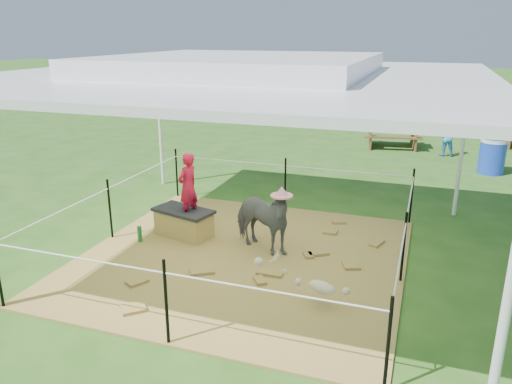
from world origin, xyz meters
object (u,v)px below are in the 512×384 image
(straw_bale, at_px, (184,224))
(trash_barrel, at_px, (492,155))
(woman, at_px, (188,181))
(green_bottle, at_px, (140,234))
(foal, at_px, (322,285))
(picnic_table_near, at_px, (392,136))
(distant_person, at_px, (446,137))
(pony, at_px, (260,220))

(straw_bale, distance_m, trash_barrel, 7.73)
(woman, relative_size, green_bottle, 4.32)
(trash_barrel, bearing_deg, foal, -109.13)
(trash_barrel, bearing_deg, green_bottle, -131.80)
(foal, bearing_deg, picnic_table_near, 112.61)
(distant_person, bearing_deg, straw_bale, 53.45)
(green_bottle, relative_size, trash_barrel, 0.28)
(trash_barrel, bearing_deg, woman, -130.42)
(trash_barrel, bearing_deg, pony, -121.81)
(green_bottle, bearing_deg, woman, 34.70)
(green_bottle, xyz_separation_m, foal, (3.11, -0.95, 0.14))
(pony, bearing_deg, picnic_table_near, 15.36)
(pony, relative_size, trash_barrel, 1.30)
(distant_person, bearing_deg, green_bottle, 51.78)
(green_bottle, xyz_separation_m, pony, (1.91, 0.30, 0.37))
(straw_bale, xyz_separation_m, green_bottle, (-0.55, -0.45, -0.07))
(picnic_table_near, bearing_deg, foal, -99.20)
(distant_person, bearing_deg, pony, 62.54)
(straw_bale, distance_m, woman, 0.75)
(green_bottle, bearing_deg, picnic_table_near, 69.29)
(distant_person, bearing_deg, woman, 54.05)
(foal, height_order, trash_barrel, trash_barrel)
(woman, bearing_deg, distant_person, 165.98)
(woman, height_order, green_bottle, woman)
(straw_bale, height_order, distant_person, distant_person)
(straw_bale, bearing_deg, foal, -28.62)
(foal, distance_m, distant_person, 8.88)
(woman, xyz_separation_m, foal, (2.46, -1.40, -0.68))
(green_bottle, bearing_deg, foal, -16.94)
(pony, bearing_deg, straw_bale, 107.96)
(foal, bearing_deg, woman, 173.41)
(straw_bale, relative_size, trash_barrel, 0.99)
(pony, relative_size, foal, 1.26)
(pony, relative_size, distant_person, 1.15)
(pony, distance_m, picnic_table_near, 8.20)
(straw_bale, height_order, foal, foal)
(trash_barrel, height_order, picnic_table_near, trash_barrel)
(picnic_table_near, bearing_deg, green_bottle, -119.51)
(picnic_table_near, bearing_deg, woman, -116.43)
(foal, bearing_deg, trash_barrel, 93.87)
(woman, bearing_deg, trash_barrel, 153.96)
(pony, xyz_separation_m, foal, (1.20, -1.25, -0.24))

